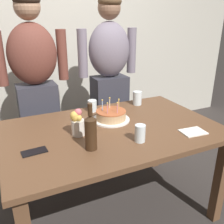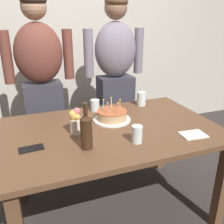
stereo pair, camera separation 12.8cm
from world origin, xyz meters
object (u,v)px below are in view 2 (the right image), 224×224
Objects in this scene: person_man_bearded at (42,88)px; person_woman_cardigan at (115,81)px; napkin_stack at (193,135)px; birthday_cake at (112,116)px; water_glass_far at (95,105)px; wine_bottle at (86,131)px; flower_vase at (76,122)px; water_glass_side at (137,134)px; cell_phone at (31,149)px; water_glass_near at (141,99)px.

person_man_bearded and person_woman_cardigan have the same top height.
birthday_cake is at bearing 134.35° from napkin_stack.
water_glass_far is 0.55m from person_man_bearded.
wine_bottle reaches higher than flower_vase.
water_glass_far is at bearing 125.57° from napkin_stack.
person_man_bearded is at bearing 114.54° from water_glass_side.
water_glass_far is 0.73m from cell_phone.
flower_vase is (-0.25, -0.37, 0.04)m from water_glass_far.
birthday_cake is at bearing 124.90° from person_man_bearded.
water_glass_side is at bearing -119.18° from water_glass_near.
water_glass_side is 0.32m from wine_bottle.
water_glass_far is at bearing 97.58° from water_glass_side.
person_woman_cardigan is at bearing 49.22° from water_glass_far.
person_woman_cardigan is (0.33, 0.39, 0.09)m from water_glass_far.
person_man_bearded is 1.00× the size of person_woman_cardigan.
water_glass_near reaches higher than water_glass_far.
person_man_bearded is at bearing 99.92° from flower_vase.
person_woman_cardigan is at bearing 102.76° from water_glass_near.
person_woman_cardigan reaches higher than water_glass_near.
birthday_cake is 0.25m from water_glass_far.
birthday_cake is at bearing 49.77° from wine_bottle.
cell_phone is 0.88× the size of napkin_stack.
person_man_bearded reaches higher than water_glass_side.
person_woman_cardigan reaches higher than water_glass_far.
napkin_stack is at bearing -85.27° from water_glass_near.
water_glass_near is at bearing 21.86° from cell_phone.
napkin_stack is at bearing -14.36° from cell_phone.
person_woman_cardigan reaches higher than napkin_stack.
wine_bottle is 0.35m from cell_phone.
birthday_cake is 2.97× the size of water_glass_far.
water_glass_side is (-0.34, -0.61, -0.00)m from water_glass_near.
person_man_bearded is at bearing 153.56° from water_glass_near.
person_woman_cardigan is at bearing 76.05° from water_glass_side.
birthday_cake is at bearing -76.09° from water_glass_far.
water_glass_side is 0.41m from flower_vase.
person_man_bearded reaches higher than birthday_cake.
birthday_cake is 0.17× the size of person_man_bearded.
water_glass_far is at bearing 134.35° from person_man_bearded.
cell_phone is at bearing -154.21° from water_glass_near.
wine_bottle reaches higher than water_glass_side.
flower_vase reaches higher than water_glass_side.
water_glass_side is at bearing -37.43° from flower_vase.
birthday_cake is 1.74× the size of napkin_stack.
cell_phone is at bearing -138.61° from water_glass_far.
napkin_stack is 0.88× the size of flower_vase.
birthday_cake is at bearing -147.90° from water_glass_near.
flower_vase is (-0.67, -0.36, 0.03)m from water_glass_near.
water_glass_side is at bearing -86.51° from birthday_cake.
water_glass_side is 0.65m from cell_phone.
wine_bottle is at bearing 98.72° from person_man_bearded.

